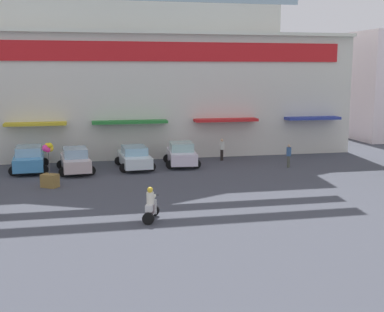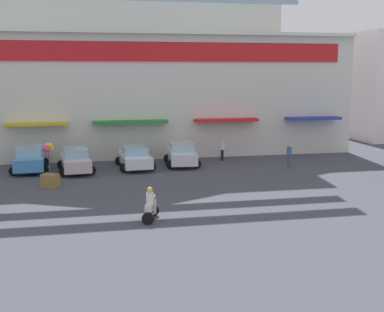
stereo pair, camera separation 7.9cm
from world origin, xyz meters
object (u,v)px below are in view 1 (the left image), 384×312
at_px(parked_car_3, 181,154).
at_px(parked_car_2, 134,157).
at_px(pedestrian_3, 222,148).
at_px(balloon_vendor_cart, 49,168).
at_px(parked_car_0, 29,159).
at_px(parked_car_1, 75,160).
at_px(scooter_rider_3, 151,207).
at_px(pedestrian_2, 289,154).

bearing_deg(parked_car_3, parked_car_2, -175.06).
relative_size(pedestrian_3, balloon_vendor_cart, 0.63).
bearing_deg(pedestrian_3, parked_car_2, -166.02).
relative_size(parked_car_0, pedestrian_3, 2.79).
height_order(parked_car_1, parked_car_2, parked_car_1).
bearing_deg(parked_car_0, scooter_rider_3, -63.37).
bearing_deg(balloon_vendor_cart, parked_car_2, 41.73).
height_order(scooter_rider_3, pedestrian_3, pedestrian_3).
distance_m(scooter_rider_3, pedestrian_2, 14.85).
bearing_deg(parked_car_1, balloon_vendor_cart, -108.32).
xyz_separation_m(parked_car_2, parked_car_3, (3.27, 0.28, 0.05)).
height_order(parked_car_2, parked_car_3, parked_car_3).
height_order(parked_car_1, parked_car_3, parked_car_3).
relative_size(parked_car_1, scooter_rider_3, 2.83).
relative_size(parked_car_2, parked_car_3, 1.11).
height_order(parked_car_1, pedestrian_2, parked_car_1).
bearing_deg(pedestrian_3, parked_car_3, -157.58).
relative_size(parked_car_1, pedestrian_2, 2.74).
height_order(parked_car_1, scooter_rider_3, parked_car_1).
xyz_separation_m(parked_car_0, pedestrian_2, (17.04, -2.36, 0.09)).
height_order(parked_car_0, parked_car_1, parked_car_0).
height_order(parked_car_1, balloon_vendor_cart, balloon_vendor_cart).
xyz_separation_m(scooter_rider_3, balloon_vendor_cart, (-4.74, 7.54, 0.50)).
bearing_deg(balloon_vendor_cart, pedestrian_3, 28.13).
bearing_deg(scooter_rider_3, parked_car_1, 106.25).
xyz_separation_m(parked_car_1, parked_car_3, (7.13, 0.84, 0.01)).
bearing_deg(parked_car_2, parked_car_1, -171.76).
xyz_separation_m(pedestrian_2, balloon_vendor_cart, (-15.44, -2.75, 0.22)).
bearing_deg(parked_car_0, pedestrian_2, -7.88).
distance_m(parked_car_1, balloon_vendor_cart, 4.32).
distance_m(parked_car_0, parked_car_3, 10.08).
bearing_deg(parked_car_2, balloon_vendor_cart, -138.27).
height_order(parked_car_0, balloon_vendor_cart, balloon_vendor_cart).
bearing_deg(balloon_vendor_cart, parked_car_0, 107.37).
height_order(scooter_rider_3, balloon_vendor_cart, balloon_vendor_cart).
distance_m(pedestrian_3, balloon_vendor_cart, 13.30).
height_order(parked_car_0, pedestrian_3, parked_car_0).
distance_m(parked_car_2, balloon_vendor_cart, 7.00).
xyz_separation_m(parked_car_2, balloon_vendor_cart, (-5.21, -4.65, 0.37)).
bearing_deg(scooter_rider_3, parked_car_0, 116.63).
bearing_deg(parked_car_0, parked_car_3, -1.03).
relative_size(parked_car_1, balloon_vendor_cart, 1.69).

